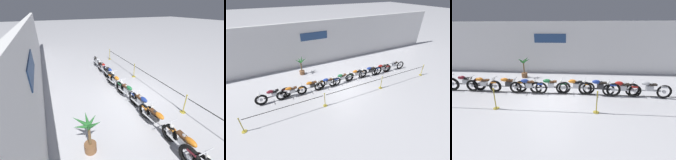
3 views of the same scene
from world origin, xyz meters
The scene contains 16 objects.
ground_plane centered at (0.00, 0.00, 0.00)m, with size 120.00×120.00×0.00m, color silver.
back_wall centered at (0.00, 5.12, 2.10)m, with size 28.00×0.29×4.20m.
motorcycle_maroon_0 centered at (-5.31, 0.67, 0.48)m, with size 2.45×0.62×0.98m.
motorcycle_orange_1 centered at (-4.11, 0.54, 0.46)m, with size 2.17×0.62×0.94m.
motorcycle_orange_2 centered at (-2.62, 0.61, 0.46)m, with size 2.26×0.62×0.93m.
motorcycle_blue_3 centered at (-1.36, 0.50, 0.46)m, with size 2.22×0.62×0.93m.
motorcycle_green_4 centered at (-0.09, 0.58, 0.46)m, with size 2.38×0.62×0.94m.
motorcycle_orange_5 centered at (1.36, 0.65, 0.46)m, with size 2.26×0.62×0.93m.
motorcycle_blue_6 centered at (2.70, 0.51, 0.48)m, with size 2.35×0.62×0.97m.
motorcycle_red_7 centered at (3.94, 0.51, 0.46)m, with size 2.12×0.62×0.92m.
motorcycle_silver_8 centered at (5.35, 0.49, 0.48)m, with size 2.39×0.62×0.96m.
potted_palm_left_of_row centered at (-2.61, 3.56, 0.83)m, with size 1.02×0.96×1.65m.
stanchion_far_left centered at (-1.64, -1.38, 0.77)m, with size 14.15×0.28×1.05m.
stanchion_mid_left centered at (-2.37, -1.38, 0.36)m, with size 0.28×0.28×1.05m.
stanchion_mid_right centered at (2.33, -1.38, 0.36)m, with size 0.28×0.28×1.05m.
stanchion_far_right centered at (6.94, -1.38, 0.36)m, with size 0.28×0.28×1.05m.
Camera 2 is at (-4.96, -8.59, 6.79)m, focal length 24.00 mm.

